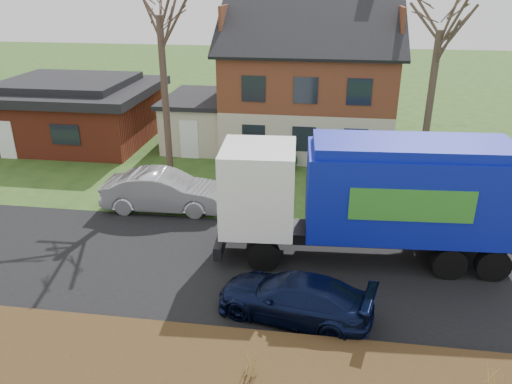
# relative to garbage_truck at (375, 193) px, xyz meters

# --- Properties ---
(ground) EXTENTS (120.00, 120.00, 0.00)m
(ground) POSITION_rel_garbage_truck_xyz_m (-4.86, -1.32, -2.48)
(ground) COLOR #294A18
(ground) RESTS_ON ground
(road) EXTENTS (80.00, 7.00, 0.02)m
(road) POSITION_rel_garbage_truck_xyz_m (-4.86, -1.32, -2.47)
(road) COLOR black
(road) RESTS_ON ground
(mulch_verge) EXTENTS (80.00, 3.50, 0.30)m
(mulch_verge) POSITION_rel_garbage_truck_xyz_m (-4.86, -6.62, -2.33)
(mulch_verge) COLOR #312110
(mulch_verge) RESTS_ON ground
(main_house) EXTENTS (12.95, 8.95, 9.26)m
(main_house) POSITION_rel_garbage_truck_xyz_m (-3.37, 12.59, 1.55)
(main_house) COLOR #C3B49D
(main_house) RESTS_ON ground
(ranch_house) EXTENTS (9.80, 8.20, 3.70)m
(ranch_house) POSITION_rel_garbage_truck_xyz_m (-16.86, 11.68, -0.67)
(ranch_house) COLOR maroon
(ranch_house) RESTS_ON ground
(garbage_truck) EXTENTS (10.18, 3.29, 4.30)m
(garbage_truck) POSITION_rel_garbage_truck_xyz_m (0.00, 0.00, 0.00)
(garbage_truck) COLOR black
(garbage_truck) RESTS_ON ground
(silver_sedan) EXTENTS (5.16, 1.99, 1.68)m
(silver_sedan) POSITION_rel_garbage_truck_xyz_m (-8.36, 2.83, -1.64)
(silver_sedan) COLOR #B7B9BF
(silver_sedan) RESTS_ON ground
(navy_wagon) EXTENTS (4.81, 2.79, 1.31)m
(navy_wagon) POSITION_rel_garbage_truck_xyz_m (-2.39, -3.74, -1.82)
(navy_wagon) COLOR black
(navy_wagon) RESTS_ON ground
(tree_front_east) EXTENTS (3.63, 3.63, 10.09)m
(tree_front_east) POSITION_rel_garbage_truck_xyz_m (2.80, 7.34, 5.72)
(tree_front_east) COLOR #46382A
(tree_front_east) RESTS_ON ground
(grass_clump_mid) EXTENTS (0.30, 0.25, 0.84)m
(grass_clump_mid) POSITION_rel_garbage_truck_xyz_m (-3.23, -6.56, -1.76)
(grass_clump_mid) COLOR #A88B4A
(grass_clump_mid) RESTS_ON mulch_verge
(grass_clump_east) EXTENTS (0.33, 0.27, 0.82)m
(grass_clump_east) POSITION_rel_garbage_truck_xyz_m (2.35, -6.20, -1.77)
(grass_clump_east) COLOR tan
(grass_clump_east) RESTS_ON mulch_verge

